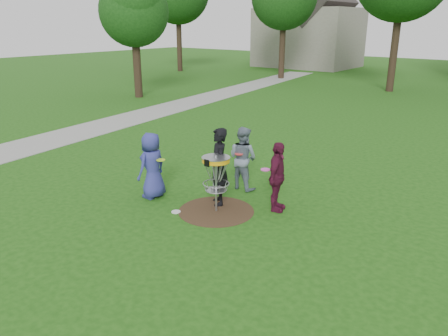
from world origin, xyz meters
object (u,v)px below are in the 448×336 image
Objects in this scene: player_grey at (243,158)px; player_maroon at (277,177)px; player_blue at (152,166)px; disc_golf_basket at (216,170)px; player_black at (219,167)px.

player_maroon is at bearing 158.16° from player_grey.
player_grey is (1.43, 1.91, 0.00)m from player_blue.
player_blue reaches higher than disc_golf_basket.
player_grey is at bearing 139.37° from player_black.
player_blue is at bearing 56.46° from player_grey.
player_blue is 1.86m from disc_golf_basket.
player_blue is 0.89× the size of player_black.
player_grey is (-0.15, 1.22, -0.11)m from player_black.
player_grey is 1.63m from player_maroon.
player_grey is 1.01× the size of player_maroon.
player_black reaches higher than disc_golf_basket.
disc_golf_basket is at bearing -16.46° from player_black.
player_maroon is 1.21× the size of disc_golf_basket.
player_black is (1.59, 0.69, 0.11)m from player_blue.
player_maroon is at bearing 40.63° from disc_golf_basket.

